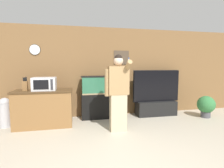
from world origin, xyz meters
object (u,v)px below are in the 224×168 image
Objects in this scene: aquarium_on_stand at (102,97)px; person_standing at (118,92)px; knife_block at (25,85)px; trash_bin at (5,112)px; counter_island at (44,108)px; tv_on_stand at (156,102)px; microwave at (44,84)px; potted_plant at (206,105)px.

aquarium_on_stand is 1.12m from person_standing.
knife_block is 0.46× the size of trash_bin.
counter_island is at bearing -165.85° from aquarium_on_stand.
microwave is at bearing -173.78° from tv_on_stand.
counter_island is 1.89m from person_standing.
person_standing reaches higher than knife_block.
person_standing is at bearing -21.41° from microwave.
microwave is at bearing -9.61° from trash_bin.
microwave is 0.31× the size of person_standing.
microwave is 4.48m from potted_plant.
microwave is 1.62× the size of knife_block.
trash_bin is (-2.44, -0.24, -0.23)m from aquarium_on_stand.
tv_on_stand is (3.54, 0.32, -0.63)m from knife_block.
microwave is (0.04, -0.02, 0.61)m from counter_island.
person_standing is at bearing -17.26° from trash_bin.
tv_on_stand is 2.01× the size of trash_bin.
counter_island is at bearing 1.16° from knife_block.
knife_block is (-0.40, -0.01, 0.57)m from counter_island.
knife_block is (-0.44, 0.02, -0.03)m from microwave.
counter_island is at bearing 147.90° from microwave.
potted_plant is (4.86, -0.19, -0.67)m from knife_block.
microwave is 1.80m from person_standing.
tv_on_stand is (1.63, -0.07, -0.21)m from aquarium_on_stand.
tv_on_stand is (3.14, 0.31, -0.06)m from counter_island.
trash_bin is (-2.63, 0.82, -0.54)m from person_standing.
counter_island is 0.70m from knife_block.
trash_bin is at bearing 170.39° from microwave.
microwave is 0.44m from knife_block.
person_standing is at bearing -79.74° from aquarium_on_stand.
counter_island is 4.17× the size of knife_block.
counter_island is 2.58× the size of microwave.
person_standing is 2.41× the size of trash_bin.
potted_plant is (4.42, -0.17, -0.71)m from microwave.
tv_on_stand is at bearing 6.22° from microwave.
microwave is at bearing -2.12° from knife_block.
knife_block reaches higher than aquarium_on_stand.
person_standing reaches higher than trash_bin.
aquarium_on_stand is 0.69× the size of person_standing.
knife_block is 0.19× the size of person_standing.
person_standing reaches higher than aquarium_on_stand.
person_standing is (2.11, -0.67, -0.12)m from knife_block.
microwave reaches higher than counter_island.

